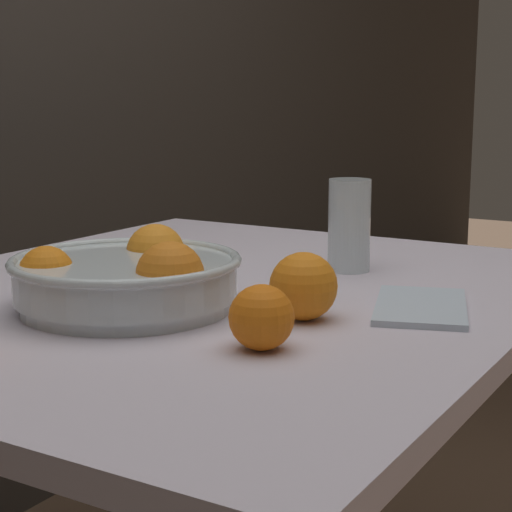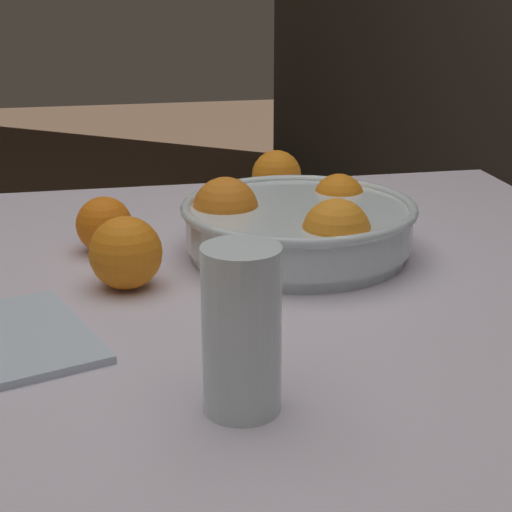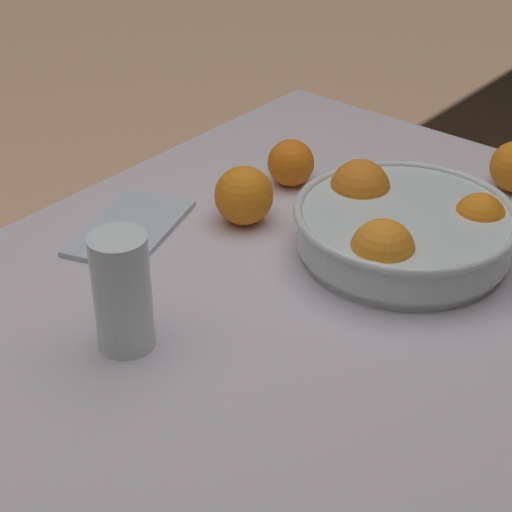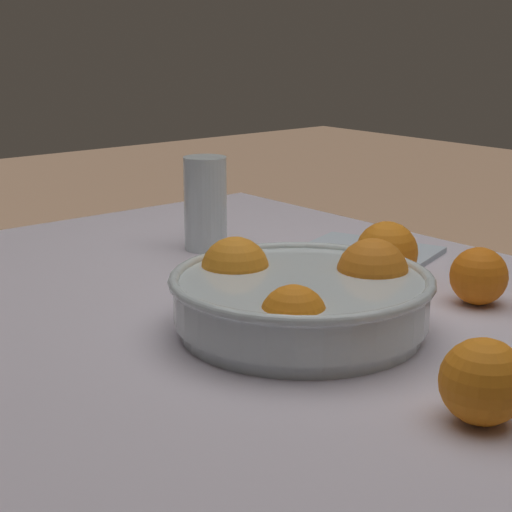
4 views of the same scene
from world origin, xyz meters
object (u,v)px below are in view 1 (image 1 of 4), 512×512
Objects in this scene: orange_loose_near_bowl at (262,317)px; fruit_bowl at (128,277)px; juice_glass at (349,231)px; orange_loose_front at (303,286)px.

fruit_bowl is at bearing 74.53° from orange_loose_near_bowl.
juice_glass is 0.43m from orange_loose_near_bowl.
fruit_bowl is 0.24m from orange_loose_near_bowl.
fruit_bowl is 0.38m from juice_glass.
orange_loose_front is at bearing 8.48° from orange_loose_near_bowl.
juice_glass is 1.71× the size of orange_loose_front.
juice_glass reaches higher than orange_loose_front.
orange_loose_front is (0.13, 0.02, 0.01)m from orange_loose_near_bowl.
juice_glass is 0.30m from orange_loose_front.
orange_loose_front is at bearing -72.57° from fruit_bowl.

